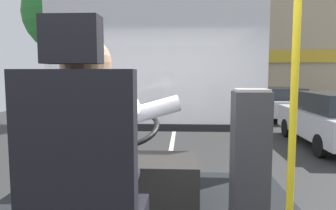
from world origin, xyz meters
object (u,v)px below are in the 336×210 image
(steering_console, at_px, (134,179))
(handrail_pole, at_px, (295,70))
(fare_box, at_px, (250,157))
(driver_seat, at_px, (85,200))
(parked_car_silver, at_px, (279,102))
(parked_car_charcoal, at_px, (253,96))
(bus_driver, at_px, (92,149))

(steering_console, height_order, handrail_pole, handrail_pole)
(fare_box, bearing_deg, driver_seat, -132.49)
(driver_seat, height_order, fare_box, driver_seat)
(handrail_pole, bearing_deg, parked_car_silver, 73.59)
(parked_car_charcoal, bearing_deg, driver_seat, -104.69)
(driver_seat, bearing_deg, parked_car_charcoal, 75.31)
(steering_console, relative_size, parked_car_silver, 0.27)
(fare_box, height_order, parked_car_silver, fare_box)
(steering_console, bearing_deg, bus_driver, -90.00)
(handrail_pole, relative_size, parked_car_silver, 0.57)
(steering_console, height_order, fare_box, fare_box)
(driver_seat, relative_size, bus_driver, 1.60)
(fare_box, distance_m, parked_car_charcoal, 16.49)
(driver_seat, distance_m, parked_car_silver, 13.30)
(driver_seat, height_order, bus_driver, driver_seat)
(driver_seat, distance_m, bus_driver, 0.23)
(bus_driver, height_order, steering_console, bus_driver)
(driver_seat, bearing_deg, steering_console, 90.00)
(parked_car_silver, xyz_separation_m, parked_car_charcoal, (-0.09, 4.62, -0.04))
(parked_car_silver, bearing_deg, bus_driver, -110.31)
(bus_driver, relative_size, parked_car_silver, 0.21)
(steering_console, bearing_deg, fare_box, -16.36)
(fare_box, xyz_separation_m, parked_car_silver, (3.66, 11.47, -0.64))
(driver_seat, relative_size, steering_console, 1.21)
(fare_box, bearing_deg, handrail_pole, -68.29)
(parked_car_silver, height_order, parked_car_charcoal, parked_car_silver)
(bus_driver, xyz_separation_m, parked_car_charcoal, (4.48, 16.97, -0.96))
(bus_driver, xyz_separation_m, handrail_pole, (1.07, 0.48, 0.37))
(driver_seat, xyz_separation_m, fare_box, (0.91, 1.00, -0.07))
(parked_car_silver, relative_size, parked_car_charcoal, 1.00)
(handrail_pole, relative_size, parked_car_charcoal, 0.57)
(bus_driver, bearing_deg, fare_box, 44.06)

